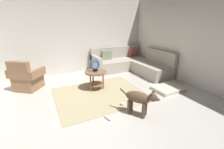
{
  "coord_description": "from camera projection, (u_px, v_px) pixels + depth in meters",
  "views": [
    {
      "loc": [
        -1.22,
        -2.7,
        1.86
      ],
      "look_at": [
        0.45,
        0.6,
        0.55
      ],
      "focal_mm": 24.18,
      "sensor_mm": 36.0,
      "label": 1
    }
  ],
  "objects": [
    {
      "name": "torus_sculpture",
      "position": [
        95.0,
        65.0,
        4.16
      ],
      "size": [
        0.28,
        0.08,
        0.33
      ],
      "color": "black",
      "rests_on": "side_table"
    },
    {
      "name": "dog_toy_rope",
      "position": [
        108.0,
        118.0,
        3.02
      ],
      "size": [
        0.09,
        0.18,
        0.05
      ],
      "primitive_type": "cylinder",
      "rotation": [
        0.0,
        1.57,
        1.82
      ],
      "color": "silver",
      "rests_on": "ground_plane"
    },
    {
      "name": "sectional_couch",
      "position": [
        131.0,
        64.0,
        5.86
      ],
      "size": [
        2.2,
        2.25,
        0.88
      ],
      "color": "#B2A899",
      "rests_on": "ground_plane"
    },
    {
      "name": "wall_right",
      "position": [
        201.0,
        41.0,
        4.21
      ],
      "size": [
        0.12,
        6.0,
        2.7
      ],
      "primitive_type": "cube",
      "color": "silver",
      "rests_on": "ground_plane"
    },
    {
      "name": "area_rug",
      "position": [
        100.0,
        94.0,
        4.06
      ],
      "size": [
        2.3,
        1.9,
        0.01
      ],
      "primitive_type": "cube",
      "color": "tan",
      "rests_on": "ground_plane"
    },
    {
      "name": "dog",
      "position": [
        140.0,
        99.0,
        3.05
      ],
      "size": [
        0.52,
        0.73,
        0.63
      ],
      "rotation": [
        0.0,
        0.0,
        3.74
      ],
      "color": "brown",
      "rests_on": "ground_plane"
    },
    {
      "name": "side_table",
      "position": [
        95.0,
        75.0,
        4.25
      ],
      "size": [
        0.6,
        0.6,
        0.54
      ],
      "color": "brown",
      "rests_on": "ground_plane"
    },
    {
      "name": "dog_toy_ball",
      "position": [
        122.0,
        104.0,
        3.51
      ],
      "size": [
        0.09,
        0.09,
        0.09
      ],
      "primitive_type": "sphere",
      "color": "silver",
      "rests_on": "ground_plane"
    },
    {
      "name": "dog_bed_mat",
      "position": [
        168.0,
        89.0,
        4.3
      ],
      "size": [
        0.8,
        0.6,
        0.09
      ],
      "primitive_type": "cube",
      "color": "beige",
      "rests_on": "ground_plane"
    },
    {
      "name": "wall_back",
      "position": [
        72.0,
        36.0,
        5.43
      ],
      "size": [
        6.0,
        0.12,
        2.7
      ],
      "primitive_type": "cube",
      "color": "silver",
      "rests_on": "ground_plane"
    },
    {
      "name": "ground_plane",
      "position": [
        106.0,
        110.0,
        3.42
      ],
      "size": [
        6.0,
        6.0,
        0.1
      ],
      "primitive_type": "cube",
      "color": "beige"
    },
    {
      "name": "armchair",
      "position": [
        27.0,
        79.0,
        4.25
      ],
      "size": [
        1.0,
        0.96,
        0.88
      ],
      "rotation": [
        0.0,
        0.0,
        -0.65
      ],
      "color": "#936B4C",
      "rests_on": "ground_plane"
    }
  ]
}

